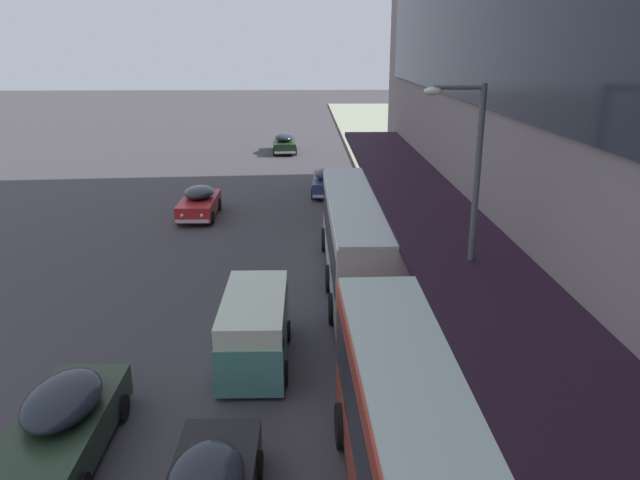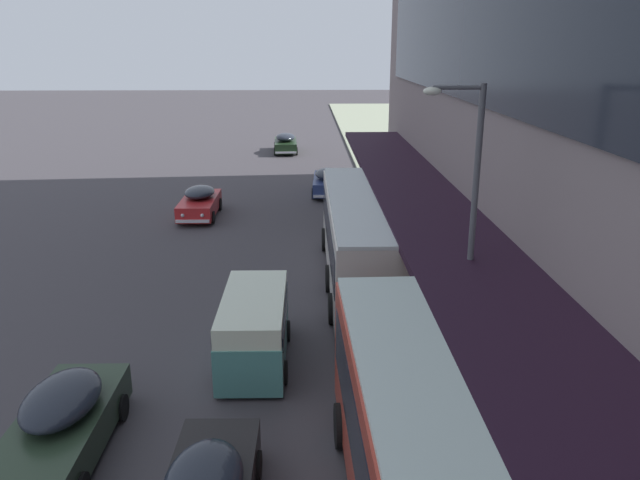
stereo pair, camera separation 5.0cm
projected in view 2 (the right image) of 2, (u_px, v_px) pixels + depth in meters
The scene contains 8 objects.
transit_bus_kerbside_front at pixel (363, 235), 22.98m from camera, with size 2.81×11.42×3.29m.
transit_bus_kerbside_rear at pixel (439, 480), 10.04m from camera, with size 2.98×10.87×3.37m.
sedan_trailing_mid at pixel (286, 143), 51.28m from camera, with size 2.02×4.84×1.61m.
sedan_lead_mid at pixel (61, 424), 13.44m from camera, with size 1.93×4.81×1.63m.
sedan_oncoming_rear at pixel (200, 202), 32.31m from camera, with size 1.88×4.53×1.55m.
sedan_trailing_near at pixel (327, 181), 37.15m from camera, with size 1.92×4.65×1.56m.
vw_van at pixel (255, 324), 17.54m from camera, with size 1.94×4.56×1.96m.
street_lamp at pixel (467, 216), 15.55m from camera, with size 1.50×0.28×7.60m.
Camera 2 is at (2.20, -2.71, 8.65)m, focal length 35.00 mm.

